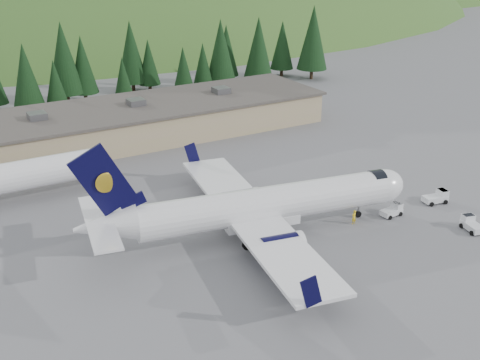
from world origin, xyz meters
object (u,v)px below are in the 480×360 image
(airliner, at_px, (259,207))
(ramp_worker, at_px, (354,217))
(baggage_tug_a, at_px, (393,210))
(terminal_building, at_px, (106,125))
(baggage_tug_b, at_px, (437,197))
(baggage_tug_c, at_px, (471,224))

(airliner, height_order, ramp_worker, airliner)
(baggage_tug_a, distance_m, terminal_building, 45.96)
(baggage_tug_b, height_order, terminal_building, terminal_building)
(terminal_building, distance_m, ramp_worker, 43.45)
(baggage_tug_b, height_order, ramp_worker, ramp_worker)
(terminal_building, height_order, ramp_worker, terminal_building)
(airliner, relative_size, ramp_worker, 22.20)
(airliner, distance_m, baggage_tug_c, 23.27)
(baggage_tug_a, xyz_separation_m, baggage_tug_b, (7.03, -0.07, 0.08))
(baggage_tug_b, distance_m, terminal_building, 49.43)
(baggage_tug_a, xyz_separation_m, ramp_worker, (-5.31, 0.52, 0.21))
(baggage_tug_b, relative_size, terminal_building, 0.04)
(airliner, bearing_deg, baggage_tug_c, -17.41)
(terminal_building, bearing_deg, baggage_tug_b, -57.27)
(terminal_building, bearing_deg, ramp_worker, -70.67)
(terminal_building, bearing_deg, airliner, -84.03)
(ramp_worker, bearing_deg, baggage_tug_a, 165.67)
(airliner, xyz_separation_m, baggage_tug_b, (22.75, -3.74, -2.56))
(airliner, distance_m, terminal_building, 38.02)
(airliner, height_order, baggage_tug_b, airliner)
(airliner, bearing_deg, terminal_building, 106.02)
(airliner, bearing_deg, baggage_tug_b, 0.72)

